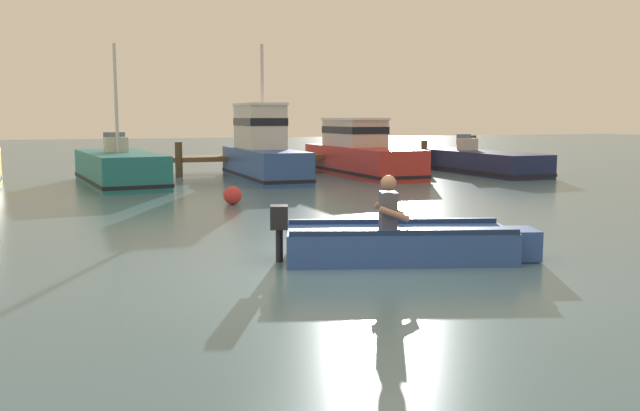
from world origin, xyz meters
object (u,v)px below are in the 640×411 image
Objects in this scene: rowboat_with_person at (403,243)px; moored_boat_blue at (263,152)px; moored_boat_navy at (475,162)px; moored_boat_red at (359,153)px; moored_boat_teal at (119,169)px; mooring_buoy at (233,195)px.

moored_boat_blue is at bearing 82.68° from rowboat_with_person.
rowboat_with_person is at bearing -126.49° from moored_boat_navy.
moored_boat_red is 4.36m from moored_boat_navy.
moored_boat_red is (3.64, 0.63, -0.16)m from moored_boat_blue.
rowboat_with_person is 0.56× the size of moored_boat_red.
moored_boat_red is at bearing 172.41° from moored_boat_navy.
moored_boat_teal reaches higher than mooring_buoy.
moored_boat_blue is (1.66, 12.92, 0.65)m from rowboat_with_person.
moored_boat_red is (5.30, 13.56, 0.49)m from rowboat_with_person.
mooring_buoy is (-6.06, -6.60, -0.53)m from moored_boat_red.
moored_boat_navy is 16.19× the size of mooring_buoy.
rowboat_with_person is 13.00m from moored_boat_teal.
moored_boat_blue reaches higher than moored_boat_navy.
moored_boat_teal is (-2.78, 12.70, 0.21)m from rowboat_with_person.
moored_boat_navy is (7.94, 0.06, -0.52)m from moored_boat_blue.
moored_boat_teal is 4.47m from moored_boat_blue.
rowboat_with_person is 8.75× the size of mooring_buoy.
mooring_buoy is (-10.36, -6.03, -0.16)m from moored_boat_navy.
mooring_buoy is at bearing -149.79° from moored_boat_navy.
moored_boat_red is at bearing 6.05° from moored_boat_teal.
moored_boat_navy is at bearing 30.21° from mooring_buoy.
moored_boat_navy is at bearing 0.42° from moored_boat_blue.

